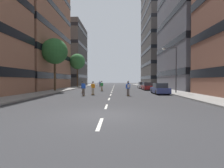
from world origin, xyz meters
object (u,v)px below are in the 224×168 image
parked_car_mid (160,89)px  street_tree_near (55,51)px  skater_0 (83,88)px  skater_3 (128,87)px  parked_car_far (143,85)px  streetlamp_right (174,65)px  street_tree_mid (77,62)px  skater_5 (100,83)px  skater_1 (83,86)px  skater_6 (93,87)px  skater_2 (102,85)px  parked_car_near (147,86)px  skater_4 (128,84)px

parked_car_mid → street_tree_near: (-16.45, 5.23, 6.07)m
skater_0 → skater_3: size_ratio=1.00×
parked_car_far → streetlamp_right: (2.21, -14.59, 3.44)m
parked_car_far → streetlamp_right: bearing=-81.4°
street_tree_mid → skater_0: (6.38, -25.24, -5.90)m
street_tree_near → skater_5: bearing=73.6°
streetlamp_right → skater_0: size_ratio=3.65×
skater_1 → skater_6: bearing=-59.6°
streetlamp_right → skater_6: 12.00m
skater_2 → street_tree_mid: bearing=115.8°
parked_car_near → parked_car_mid: (0.00, -9.55, 0.00)m
skater_3 → skater_5: (-6.06, 27.70, 0.00)m
parked_car_near → skater_0: skater_0 is taller
parked_car_near → streetlamp_right: bearing=-75.3°
parked_car_mid → street_tree_mid: size_ratio=0.50×
parked_car_far → skater_4: 8.43m
skater_1 → skater_3: size_ratio=1.00×
parked_car_near → skater_2: skater_2 is taller
skater_4 → parked_car_mid: bearing=-83.6°
skater_0 → skater_2: bearing=80.4°
parked_car_near → skater_1: (-11.02, -7.75, 0.32)m
street_tree_near → skater_0: size_ratio=4.96×
skater_0 → skater_1: 4.70m
parked_car_far → skater_1: skater_1 is taller
skater_5 → skater_6: size_ratio=1.00×
skater_5 → parked_car_mid: bearing=-66.9°
parked_car_far → skater_1: bearing=-128.4°
skater_5 → skater_6: (1.56, -26.46, -0.03)m
street_tree_mid → skater_2: 19.05m
skater_6 → skater_4: bearing=75.7°
parked_car_mid → skater_4: (-2.67, 23.69, 0.29)m
street_tree_near → skater_1: (5.43, -3.42, -5.76)m
parked_car_mid → street_tree_near: bearing=162.4°
parked_car_near → skater_3: size_ratio=2.47×
parked_car_near → skater_0: size_ratio=2.47×
skater_0 → skater_4: (7.41, 26.49, 0.00)m
skater_4 → streetlamp_right: bearing=-77.8°
parked_car_far → streetlamp_right: size_ratio=0.68×
parked_car_mid → skater_0: skater_0 is taller
parked_car_mid → street_tree_mid: bearing=126.2°
streetlamp_right → skater_5: (-12.84, 23.83, -3.12)m
parked_car_mid → street_tree_near: street_tree_near is taller
parked_car_near → parked_car_far: same height
skater_2 → street_tree_near: bearing=-173.4°
parked_car_mid → street_tree_mid: street_tree_mid is taller
parked_car_near → skater_6: (-9.07, -11.07, 0.29)m
skater_0 → skater_6: 1.63m
parked_car_far → skater_6: bearing=-117.8°
street_tree_mid → skater_0: size_ratio=4.98×
street_tree_near → parked_car_far: bearing=32.5°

